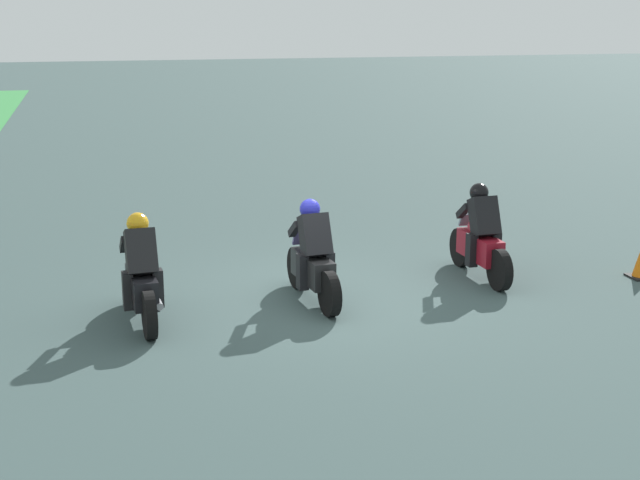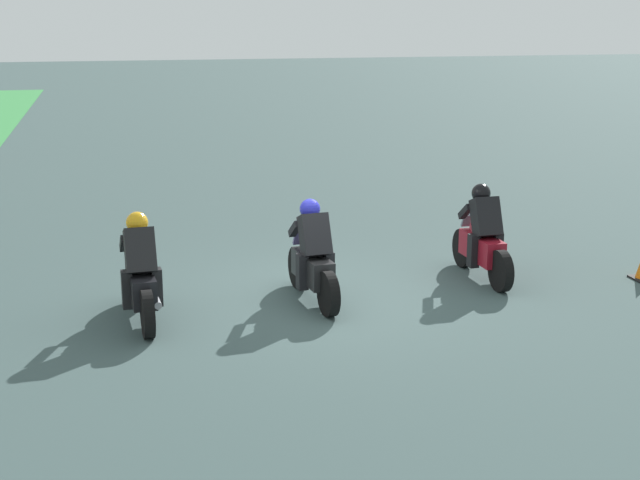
# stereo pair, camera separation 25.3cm
# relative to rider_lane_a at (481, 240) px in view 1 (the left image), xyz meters

# --- Properties ---
(ground_plane) EXTENTS (120.00, 120.00, 0.00)m
(ground_plane) POSITION_rel_rider_lane_a_xyz_m (-0.44, 2.70, -0.62)
(ground_plane) COLOR #394D4C
(rider_lane_a) EXTENTS (2.04, 0.55, 1.51)m
(rider_lane_a) POSITION_rel_rider_lane_a_xyz_m (0.00, 0.00, 0.00)
(rider_lane_a) COLOR black
(rider_lane_a) RESTS_ON ground_plane
(rider_lane_b) EXTENTS (2.04, 0.57, 1.51)m
(rider_lane_b) POSITION_rel_rider_lane_a_xyz_m (-0.54, 2.85, 0.00)
(rider_lane_b) COLOR black
(rider_lane_b) RESTS_ON ground_plane
(rider_lane_c) EXTENTS (2.04, 0.55, 1.51)m
(rider_lane_c) POSITION_rel_rider_lane_a_xyz_m (-0.87, 5.32, 0.00)
(rider_lane_c) COLOR black
(rider_lane_c) RESTS_ON ground_plane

